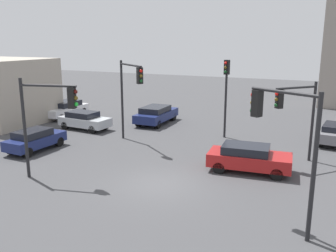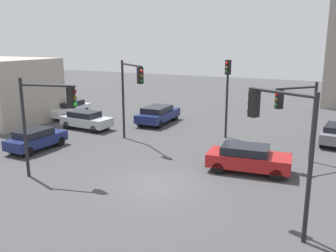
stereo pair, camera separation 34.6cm
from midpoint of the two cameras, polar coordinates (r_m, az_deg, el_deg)
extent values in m
plane|color=#424244|center=(17.78, -2.01, -9.16)|extent=(104.77, 104.77, 0.00)
cylinder|color=black|center=(25.47, -7.63, 4.05)|extent=(0.16, 0.16, 5.49)
cylinder|color=black|center=(23.57, -6.36, 9.53)|extent=(2.84, 2.18, 0.12)
cube|color=black|center=(22.24, -4.93, 7.92)|extent=(0.45, 0.45, 1.00)
sphere|color=red|center=(22.03, -4.74, 8.65)|extent=(0.20, 0.20, 0.20)
sphere|color=#594714|center=(22.06, -4.72, 7.87)|extent=(0.20, 0.20, 0.20)
sphere|color=#14471E|center=(22.09, -4.71, 7.10)|extent=(0.20, 0.20, 0.20)
cylinder|color=black|center=(25.80, 8.70, 4.15)|extent=(0.16, 0.16, 5.50)
cube|color=black|center=(25.54, 8.88, 9.14)|extent=(0.37, 0.37, 1.00)
sphere|color=red|center=(25.35, 8.69, 9.80)|extent=(0.20, 0.20, 0.20)
sphere|color=#594714|center=(25.37, 8.67, 9.12)|extent=(0.20, 0.20, 0.20)
sphere|color=#14471E|center=(25.39, 8.64, 8.45)|extent=(0.20, 0.20, 0.20)
cylinder|color=black|center=(19.34, -22.13, -0.44)|extent=(0.16, 0.16, 5.05)
cylinder|color=black|center=(18.21, -18.93, 6.03)|extent=(2.82, 0.82, 0.12)
cube|color=black|center=(17.72, -15.45, 4.29)|extent=(0.39, 0.39, 1.00)
sphere|color=#4C0F0C|center=(17.59, -14.93, 5.24)|extent=(0.20, 0.20, 0.20)
sphere|color=#594714|center=(17.63, -14.87, 4.28)|extent=(0.20, 0.20, 0.20)
sphere|color=green|center=(17.68, -14.81, 3.32)|extent=(0.20, 0.20, 0.20)
cylinder|color=black|center=(12.96, 21.31, -6.47)|extent=(0.16, 0.16, 5.22)
cylinder|color=black|center=(13.13, 17.09, 5.12)|extent=(2.51, 1.35, 0.12)
cube|color=black|center=(13.88, 13.18, 3.48)|extent=(0.43, 0.43, 1.00)
sphere|color=red|center=(13.96, 12.61, 4.81)|extent=(0.20, 0.20, 0.20)
sphere|color=#594714|center=(14.01, 12.55, 3.60)|extent=(0.20, 0.20, 0.20)
sphere|color=#14471E|center=(14.06, 12.49, 2.39)|extent=(0.20, 0.20, 0.20)
cylinder|color=black|center=(22.00, 21.39, 0.59)|extent=(0.16, 0.16, 4.59)
cylinder|color=black|center=(20.73, 19.16, 5.72)|extent=(1.88, 2.16, 0.12)
cube|color=black|center=(20.06, 16.68, 4.08)|extent=(0.45, 0.45, 1.00)
sphere|color=red|center=(19.89, 16.30, 4.91)|extent=(0.20, 0.20, 0.20)
sphere|color=#594714|center=(19.94, 16.24, 4.05)|extent=(0.20, 0.20, 0.20)
sphere|color=#14471E|center=(19.98, 16.19, 3.20)|extent=(0.20, 0.20, 0.20)
cube|color=#ADB2B7|center=(29.02, -13.31, 0.70)|extent=(4.14, 1.94, 0.66)
cube|color=black|center=(29.04, -13.66, 1.77)|extent=(2.35, 1.64, 0.48)
cylinder|color=black|center=(28.74, -10.28, 0.06)|extent=(0.63, 0.34, 0.62)
cylinder|color=black|center=(27.68, -12.11, -0.54)|extent=(0.63, 0.34, 0.62)
cylinder|color=black|center=(30.51, -14.32, 0.62)|extent=(0.63, 0.34, 0.62)
cylinder|color=black|center=(29.51, -16.19, 0.08)|extent=(0.63, 0.34, 0.62)
cube|color=slate|center=(26.84, 24.61, -1.13)|extent=(2.08, 4.23, 0.65)
cube|color=black|center=(26.54, 24.67, -0.21)|extent=(1.72, 2.42, 0.41)
cylinder|color=black|center=(28.34, 23.43, -0.98)|extent=(0.37, 0.70, 0.67)
cylinder|color=black|center=(25.65, 22.62, -2.32)|extent=(0.37, 0.70, 0.67)
cube|color=silver|center=(34.15, -16.28, 2.43)|extent=(2.11, 4.71, 0.65)
cube|color=black|center=(34.23, -16.09, 3.37)|extent=(1.81, 2.66, 0.50)
cylinder|color=black|center=(32.52, -16.92, 1.28)|extent=(0.37, 0.68, 0.67)
cylinder|color=black|center=(33.56, -19.01, 1.49)|extent=(0.37, 0.68, 0.67)
cylinder|color=black|center=(34.92, -13.59, 2.28)|extent=(0.37, 0.68, 0.67)
cylinder|color=black|center=(35.90, -15.63, 2.46)|extent=(0.37, 0.68, 0.67)
cube|color=navy|center=(30.36, -2.15, 1.69)|extent=(2.19, 4.84, 0.67)
cube|color=black|center=(30.04, -2.36, 2.63)|extent=(1.87, 2.73, 0.50)
cylinder|color=black|center=(32.21, -2.23, 1.76)|extent=(0.39, 0.70, 0.69)
cylinder|color=black|center=(31.54, 0.49, 1.52)|extent=(0.39, 0.70, 0.69)
cylinder|color=black|center=(29.39, -4.97, 0.59)|extent=(0.39, 0.70, 0.69)
cylinder|color=black|center=(28.65, -2.05, 0.30)|extent=(0.39, 0.70, 0.69)
cube|color=navy|center=(24.41, -20.53, -2.19)|extent=(1.71, 3.93, 0.62)
cube|color=black|center=(24.16, -20.96, -1.14)|extent=(1.48, 2.21, 0.47)
cylinder|color=black|center=(25.85, -19.37, -1.98)|extent=(0.31, 0.63, 0.63)
cylinder|color=black|center=(24.92, -17.19, -2.37)|extent=(0.31, 0.63, 0.63)
cylinder|color=black|center=(24.16, -23.85, -3.42)|extent=(0.31, 0.63, 0.63)
cylinder|color=black|center=(23.16, -21.69, -3.91)|extent=(0.31, 0.63, 0.63)
cube|color=maroon|center=(19.64, 12.21, -5.21)|extent=(4.47, 2.34, 0.69)
cube|color=black|center=(19.50, 11.67, -3.64)|extent=(2.57, 1.90, 0.48)
cylinder|color=black|center=(20.38, 16.52, -5.81)|extent=(0.66, 0.40, 0.62)
cylinder|color=black|center=(18.94, 16.28, -7.26)|extent=(0.66, 0.40, 0.62)
cylinder|color=black|center=(20.67, 8.41, -5.12)|extent=(0.66, 0.40, 0.62)
cylinder|color=black|center=(19.25, 7.55, -6.49)|extent=(0.66, 0.40, 0.62)
camera|label=1|loc=(0.17, -90.46, -0.11)|focal=38.66mm
camera|label=2|loc=(0.17, 89.54, 0.11)|focal=38.66mm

